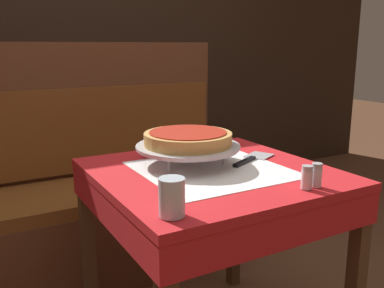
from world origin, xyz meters
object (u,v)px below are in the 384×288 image
at_px(water_glass_near, 172,197).
at_px(dining_table_rear, 86,131).
at_px(booth_bench, 114,206).
at_px(pizza_pan_stand, 188,147).
at_px(pizza_server, 252,158).
at_px(deep_dish_pizza, 188,138).
at_px(salt_shaker, 307,177).
at_px(condiment_caddy, 77,108).
at_px(dining_table_front, 212,194).
at_px(pepper_shaker, 317,175).

bearing_deg(water_glass_near, dining_table_rear, 81.00).
xyz_separation_m(booth_bench, pizza_pan_stand, (0.04, -0.73, 0.47)).
relative_size(pizza_pan_stand, pizza_server, 1.54).
bearing_deg(deep_dish_pizza, booth_bench, 93.44).
bearing_deg(water_glass_near, salt_shaker, -1.68).
distance_m(deep_dish_pizza, salt_shaker, 0.46).
xyz_separation_m(deep_dish_pizza, condiment_caddy, (-0.05, 1.33, -0.05)).
relative_size(booth_bench, condiment_caddy, 7.89).
relative_size(dining_table_front, water_glass_near, 7.80).
xyz_separation_m(pizza_server, salt_shaker, (-0.07, -0.36, 0.03)).
relative_size(booth_bench, salt_shaker, 18.54).
xyz_separation_m(dining_table_front, dining_table_rear, (-0.03, 1.50, -0.02)).
bearing_deg(dining_table_front, salt_shaker, -66.85).
height_order(salt_shaker, pepper_shaker, pepper_shaker).
relative_size(water_glass_near, salt_shaker, 1.38).
distance_m(salt_shaker, pepper_shaker, 0.04).
bearing_deg(dining_table_front, pizza_pan_stand, 113.34).
xyz_separation_m(dining_table_rear, water_glass_near, (-0.29, -1.81, 0.17)).
height_order(pizza_pan_stand, condiment_caddy, condiment_caddy).
xyz_separation_m(dining_table_front, deep_dish_pizza, (-0.04, 0.10, 0.19)).
distance_m(booth_bench, pizza_server, 0.94).
height_order(deep_dish_pizza, condiment_caddy, condiment_caddy).
xyz_separation_m(dining_table_rear, salt_shaker, (0.17, -1.82, 0.15)).
bearing_deg(pizza_server, water_glass_near, -146.55).
height_order(dining_table_front, condiment_caddy, condiment_caddy).
height_order(deep_dish_pizza, salt_shaker, deep_dish_pizza).
xyz_separation_m(dining_table_rear, pizza_pan_stand, (-0.01, -1.40, 0.18)).
bearing_deg(condiment_caddy, pepper_shaker, -81.02).
height_order(pizza_server, salt_shaker, salt_shaker).
relative_size(dining_table_rear, booth_bench, 0.55).
bearing_deg(pepper_shaker, dining_table_rear, 96.52).
distance_m(dining_table_rear, water_glass_near, 1.84).
bearing_deg(pepper_shaker, deep_dish_pizza, 117.76).
bearing_deg(dining_table_rear, booth_bench, -94.86).
distance_m(booth_bench, water_glass_near, 1.25).
height_order(pizza_pan_stand, water_glass_near, water_glass_near).
relative_size(deep_dish_pizza, pepper_shaker, 4.27).
distance_m(booth_bench, deep_dish_pizza, 0.89).
distance_m(pizza_server, salt_shaker, 0.36).
bearing_deg(pizza_pan_stand, pizza_server, -14.41).
relative_size(deep_dish_pizza, water_glass_near, 3.16).
distance_m(booth_bench, condiment_caddy, 0.75).
relative_size(pizza_server, pepper_shaker, 3.30).
xyz_separation_m(deep_dish_pizza, salt_shaker, (0.18, -0.42, -0.06)).
bearing_deg(condiment_caddy, pizza_pan_stand, -87.64).
relative_size(salt_shaker, condiment_caddy, 0.43).
bearing_deg(pepper_shaker, salt_shaker, 180.00).
distance_m(deep_dish_pizza, pizza_server, 0.27).
bearing_deg(deep_dish_pizza, dining_table_rear, 89.46).
xyz_separation_m(water_glass_near, pepper_shaker, (0.49, -0.01, -0.01)).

